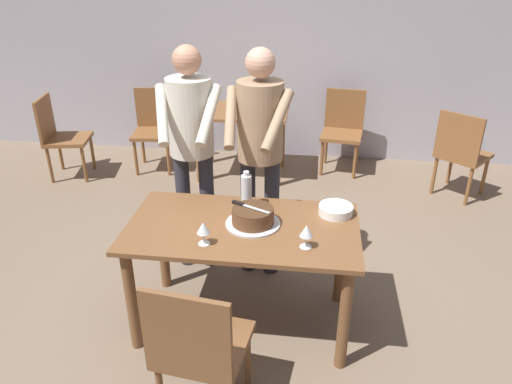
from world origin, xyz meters
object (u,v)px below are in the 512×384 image
object	(u,v)px
wine_glass_far	(306,232)
chair_near_side	(198,346)
person_standing_beside	(191,138)
background_chair_2	(343,128)
person_cutting_cake	(260,142)
background_chair_3	(154,126)
background_chair_1	(461,151)
background_chair_0	(60,134)
wine_glass_near	(203,228)
cake_on_platter	(253,217)
main_dining_table	(243,243)
plate_stack	(336,210)
cake_knife	(243,205)
background_table	(242,125)
water_bottle	(246,190)

from	to	relation	value
wine_glass_far	chair_near_side	size ratio (longest dim) A/B	0.16
person_standing_beside	background_chair_2	size ratio (longest dim) A/B	1.91
person_cutting_cake	chair_near_side	bearing A→B (deg)	-95.80
background_chair_3	background_chair_1	bearing A→B (deg)	-6.38
chair_near_side	background_chair_0	size ratio (longest dim) A/B	1.00
wine_glass_near	cake_on_platter	bearing A→B (deg)	45.96
person_cutting_cake	background_chair_3	xyz separation A→B (m)	(-1.44, 1.91, -0.58)
background_chair_1	background_chair_2	size ratio (longest dim) A/B	1.00
main_dining_table	plate_stack	distance (m)	0.63
cake_knife	person_cutting_cake	bearing A→B (deg)	86.33
background_table	plate_stack	bearing A→B (deg)	-66.56
cake_knife	background_table	bearing A→B (deg)	99.26
cake_knife	background_chair_0	distance (m)	3.14
chair_near_side	background_chair_1	bearing A→B (deg)	56.06
wine_glass_near	chair_near_side	size ratio (longest dim) A/B	0.16
wine_glass_near	person_standing_beside	bearing A→B (deg)	107.66
cake_on_platter	background_table	distance (m)	2.47
cake_on_platter	chair_near_side	distance (m)	0.87
background_table	background_chair_3	bearing A→B (deg)	175.93
cake_on_platter	background_chair_2	world-z (taller)	background_chair_2
background_table	background_chair_0	distance (m)	1.98
person_cutting_cake	person_standing_beside	bearing A→B (deg)	176.54
background_chair_2	background_chair_3	world-z (taller)	same
background_table	background_chair_3	size ratio (longest dim) A/B	1.11
cake_on_platter	wine_glass_near	bearing A→B (deg)	-134.04
background_chair_0	background_chair_3	size ratio (longest dim) A/B	1.00
person_standing_beside	background_chair_0	xyz separation A→B (m)	(-1.88, 1.49, -0.58)
main_dining_table	background_table	distance (m)	2.48
person_standing_beside	background_chair_1	xyz separation A→B (m)	(2.32, 1.52, -0.58)
main_dining_table	cake_on_platter	distance (m)	0.19
person_cutting_cake	background_chair_1	size ratio (longest dim) A/B	1.91
wine_glass_near	background_chair_2	size ratio (longest dim) A/B	0.16
cake_knife	wine_glass_far	size ratio (longest dim) A/B	1.75
wine_glass_near	background_table	xyz separation A→B (m)	(-0.20, 2.68, -0.28)
main_dining_table	background_chair_0	size ratio (longest dim) A/B	1.59
background_chair_0	background_table	bearing A→B (deg)	9.43
background_table	background_chair_3	xyz separation A→B (m)	(-1.02, 0.07, -0.09)
cake_on_platter	person_cutting_cake	world-z (taller)	person_cutting_cake
person_standing_beside	background_chair_3	world-z (taller)	person_standing_beside
background_chair_0	person_standing_beside	bearing A→B (deg)	-38.43
wine_glass_near	background_chair_1	bearing A→B (deg)	49.37
background_chair_1	background_chair_3	distance (m)	3.29
water_bottle	person_cutting_cake	xyz separation A→B (m)	(0.05, 0.34, 0.21)
background_chair_1	wine_glass_far	bearing A→B (deg)	-121.98
main_dining_table	water_bottle	bearing A→B (deg)	92.96
water_bottle	background_chair_3	xyz separation A→B (m)	(-1.40, 2.26, -0.37)
chair_near_side	background_table	distance (m)	3.23
plate_stack	chair_near_side	world-z (taller)	chair_near_side
cake_knife	background_chair_0	world-z (taller)	background_chair_0
wine_glass_far	background_chair_3	size ratio (longest dim) A/B	0.16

